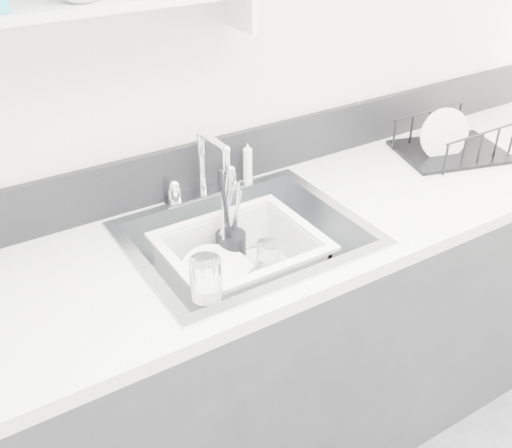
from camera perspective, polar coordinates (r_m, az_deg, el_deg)
counter_run at (r=1.94m, az=-0.80°, el=-12.50°), size 3.20×0.62×0.92m
backsplash at (r=1.84m, az=-5.78°, el=5.37°), size 3.20×0.02×0.16m
sink at (r=1.70m, az=-0.89°, el=-3.54°), size 0.64×0.52×0.20m
faucet at (r=1.81m, az=-4.98°, el=4.19°), size 0.26×0.18×0.23m
side_sprayer at (r=1.88m, az=-0.80°, el=5.78°), size 0.03×0.03×0.14m
wall_shelf at (r=1.50m, az=-18.28°, el=18.66°), size 1.00×0.16×0.12m
wash_tub at (r=1.68m, az=-1.41°, el=-3.83°), size 0.49×0.43×0.16m
plate_stack at (r=1.67m, az=-3.16°, el=-5.73°), size 0.27×0.26×0.11m
utensil_cup at (r=1.76m, az=-2.41°, el=-2.27°), size 0.09×0.09×0.30m
ladle at (r=1.67m, az=-2.37°, el=-5.61°), size 0.22×0.26×0.07m
tumbler_in_tub at (r=1.75m, az=1.14°, el=-3.12°), size 0.09×0.09×0.10m
tumbler_counter at (r=1.40m, az=-4.80°, el=-5.20°), size 0.10×0.10×0.10m
dish_rack at (r=2.20m, az=18.24°, el=7.93°), size 0.42×0.36×0.13m
bowl_small at (r=1.74m, az=2.56°, el=-4.63°), size 0.10×0.10×0.03m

